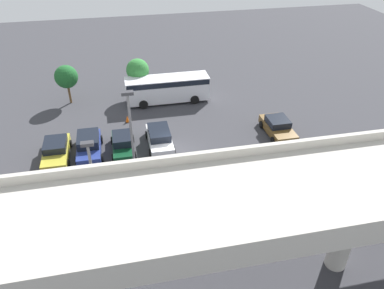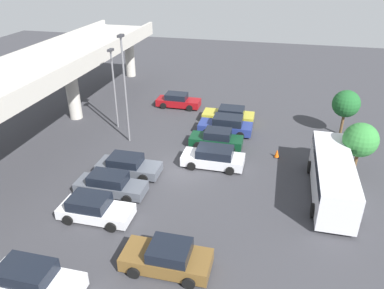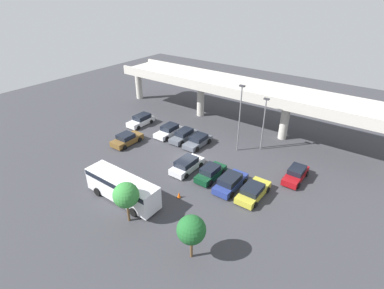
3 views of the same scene
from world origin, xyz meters
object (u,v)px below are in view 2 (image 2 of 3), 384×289
(parked_car_3, at_px, (128,166))
(lamp_post_near_aisle, at_px, (125,83))
(parked_car_2, at_px, (110,184))
(parked_car_8, at_px, (178,101))
(shuttle_bus, at_px, (333,175))
(parked_car_0, at_px, (33,280))
(tree_front_left, at_px, (361,140))
(parked_car_6, at_px, (226,125))
(parked_car_1, at_px, (167,258))
(parked_car_5, at_px, (217,139))
(parked_car_4, at_px, (214,157))
(parked_car_7, at_px, (229,115))
(tree_front_centre, at_px, (346,104))
(traffic_cone, at_px, (277,154))
(lamp_post_mid_lot, at_px, (114,83))
(parked_car_9, at_px, (94,208))

(parked_car_3, height_order, lamp_post_near_aisle, lamp_post_near_aisle)
(parked_car_2, height_order, parked_car_8, parked_car_8)
(shuttle_bus, bearing_deg, parked_car_0, -50.79)
(lamp_post_near_aisle, xyz_separation_m, tree_front_left, (-1.70, -18.19, -2.24))
(parked_car_6, bearing_deg, parked_car_1, 88.60)
(parked_car_5, bearing_deg, parked_car_3, 45.88)
(parked_car_4, xyz_separation_m, parked_car_7, (8.73, 0.09, -0.07))
(parked_car_3, distance_m, parked_car_4, 6.49)
(parked_car_5, relative_size, tree_front_centre, 1.06)
(parked_car_2, xyz_separation_m, tree_front_left, (6.07, -16.41, 2.33))
(parked_car_2, height_order, shuttle_bus, shuttle_bus)
(parked_car_5, distance_m, lamp_post_near_aisle, 8.88)
(parked_car_6, bearing_deg, traffic_cone, 143.15)
(parked_car_0, bearing_deg, tree_front_centre, 53.45)
(parked_car_6, height_order, parked_car_7, parked_car_6)
(parked_car_7, relative_size, lamp_post_mid_lot, 0.67)
(shuttle_bus, xyz_separation_m, tree_front_centre, (10.20, -1.80, 1.32))
(parked_car_9, bearing_deg, parked_car_3, 89.55)
(parked_car_9, height_order, traffic_cone, parked_car_9)
(parked_car_1, height_order, traffic_cone, parked_car_1)
(parked_car_0, xyz_separation_m, tree_front_left, (14.73, -16.46, 2.26))
(parked_car_5, relative_size, parked_car_7, 0.90)
(parked_car_3, height_order, tree_front_centre, tree_front_centre)
(parked_car_8, bearing_deg, parked_car_6, -41.29)
(parked_car_5, relative_size, lamp_post_mid_lot, 0.60)
(traffic_cone, bearing_deg, tree_front_centre, -43.94)
(parked_car_5, relative_size, traffic_cone, 6.30)
(parked_car_6, bearing_deg, tree_front_left, 153.03)
(parked_car_8, bearing_deg, parked_car_0, -90.64)
(parked_car_3, relative_size, parked_car_7, 0.96)
(parked_car_9, distance_m, tree_front_left, 18.62)
(lamp_post_near_aisle, bearing_deg, parked_car_0, -173.98)
(parked_car_8, height_order, shuttle_bus, shuttle_bus)
(parked_car_2, height_order, parked_car_9, parked_car_9)
(parked_car_2, bearing_deg, parked_car_1, -44.53)
(parked_car_8, height_order, tree_front_left, tree_front_left)
(parked_car_0, bearing_deg, parked_car_9, 87.88)
(parked_car_0, relative_size, tree_front_centre, 1.11)
(parked_car_0, height_order, shuttle_bus, shuttle_bus)
(shuttle_bus, relative_size, tree_front_left, 2.06)
(parked_car_7, relative_size, tree_front_centre, 1.18)
(parked_car_6, distance_m, lamp_post_near_aisle, 9.79)
(lamp_post_mid_lot, bearing_deg, parked_car_5, -100.39)
(parked_car_1, bearing_deg, traffic_cone, -110.77)
(lamp_post_mid_lot, bearing_deg, parked_car_9, -162.47)
(shuttle_bus, relative_size, tree_front_centre, 2.10)
(parked_car_8, distance_m, parked_car_9, 19.23)
(parked_car_8, relative_size, lamp_post_near_aisle, 0.50)
(parked_car_8, relative_size, lamp_post_mid_lot, 0.62)
(lamp_post_near_aisle, height_order, lamp_post_mid_lot, lamp_post_near_aisle)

